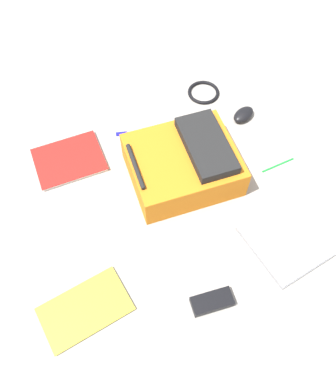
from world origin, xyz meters
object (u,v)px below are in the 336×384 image
(usb_stick, at_px, (121,133))
(pen_black, at_px, (278,165))
(book_manual, at_px, (85,309))
(backpack, at_px, (185,163))
(cable_coil, at_px, (204,92))
(book_comic, at_px, (69,160))
(laptop, at_px, (295,235))
(computer_mouse, at_px, (244,115))
(power_brick, at_px, (212,302))

(usb_stick, bearing_deg, pen_black, -124.21)
(usb_stick, bearing_deg, book_manual, 154.22)
(backpack, bearing_deg, cable_coil, -32.43)
(book_manual, distance_m, cable_coil, 1.04)
(book_comic, bearing_deg, laptop, -131.47)
(computer_mouse, bearing_deg, cable_coil, -176.42)
(laptop, height_order, power_brick, laptop)
(backpack, xyz_separation_m, usb_stick, (0.27, 0.17, -0.07))
(laptop, bearing_deg, computer_mouse, -7.13)
(laptop, height_order, book_comic, laptop)
(pen_black, height_order, usb_stick, same)
(laptop, relative_size, book_comic, 1.35)
(computer_mouse, bearing_deg, pen_black, -20.39)
(book_manual, relative_size, cable_coil, 2.19)
(book_manual, bearing_deg, computer_mouse, -55.63)
(cable_coil, bearing_deg, book_manual, 136.15)
(book_manual, relative_size, computer_mouse, 2.91)
(computer_mouse, bearing_deg, backpack, -86.56)
(power_brick, distance_m, usb_stick, 0.77)
(cable_coil, xyz_separation_m, power_brick, (-0.87, 0.33, 0.01))
(computer_mouse, relative_size, usb_stick, 2.32)
(backpack, bearing_deg, power_brick, 168.98)
(book_manual, distance_m, book_comic, 0.60)
(computer_mouse, bearing_deg, book_comic, -117.28)
(book_comic, distance_m, computer_mouse, 0.74)
(backpack, relative_size, book_manual, 1.30)
(power_brick, height_order, pen_black, power_brick)
(backpack, relative_size, book_comic, 1.47)
(pen_black, bearing_deg, laptop, 162.43)
(book_manual, height_order, usb_stick, book_manual)
(book_comic, bearing_deg, backpack, -117.85)
(pen_black, bearing_deg, book_manual, 109.08)
(laptop, relative_size, book_manual, 1.20)
(computer_mouse, distance_m, pen_black, 0.27)
(laptop, height_order, book_manual, laptop)
(laptop, distance_m, pen_black, 0.31)
(laptop, bearing_deg, cable_coil, 2.44)
(computer_mouse, distance_m, power_brick, 0.81)
(book_comic, xyz_separation_m, pen_black, (-0.30, -0.76, -0.00))
(backpack, bearing_deg, usb_stick, 31.66)
(book_comic, bearing_deg, pen_black, -111.37)
(laptop, distance_m, cable_coil, 0.75)
(cable_coil, distance_m, pen_black, 0.47)
(book_comic, relative_size, power_brick, 2.01)
(backpack, relative_size, computer_mouse, 3.78)
(book_manual, height_order, pen_black, book_manual)
(computer_mouse, xyz_separation_m, cable_coil, (0.19, 0.10, -0.01))
(backpack, distance_m, power_brick, 0.51)
(backpack, height_order, pen_black, backpack)
(backpack, relative_size, cable_coil, 2.85)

